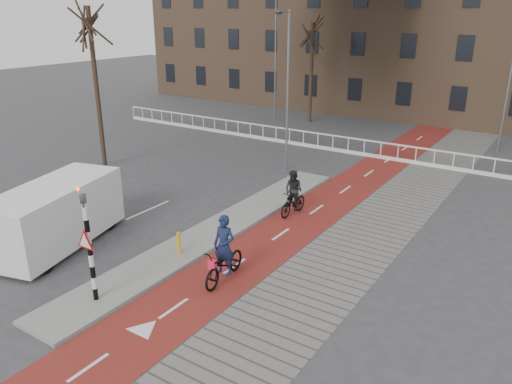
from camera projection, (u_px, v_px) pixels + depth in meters
The scene contains 16 objects.
ground at pixel (160, 279), 15.85m from camera, with size 120.00×120.00×0.00m, color #38383A.
bike_lane at pixel (336, 196), 22.90m from camera, with size 2.50×60.00×0.01m, color maroon.
sidewalk at pixel (396, 208), 21.45m from camera, with size 3.00×60.00×0.01m, color slate.
curb_island at pixel (219, 229), 19.32m from camera, with size 1.80×16.00×0.12m, color gray.
traffic_signal at pixel (88, 241), 13.89m from camera, with size 0.80×0.80×3.68m.
bollard at pixel (179, 243), 17.15m from camera, with size 0.12×0.12×0.79m, color #E4B40C.
cyclist_near at pixel (225, 259), 15.53m from camera, with size 0.95×2.20×2.19m.
cyclist_far at pixel (293, 197), 20.56m from camera, with size 0.85×1.79×1.90m.
van at pixel (55, 215), 17.73m from camera, with size 3.43×5.68×2.28m.
railing at pixel (289, 139), 31.64m from camera, with size 28.00×0.10×0.99m.
townhouse_row at pixel (407, 12), 39.77m from camera, with size 46.00×10.00×15.90m.
tree_left at pixel (97, 90), 25.79m from camera, with size 0.24×0.24×8.24m, color black.
tree_mid at pixel (311, 73), 36.84m from camera, with size 0.29×0.29×7.19m, color black.
streetlight_near at pixel (288, 94), 25.28m from camera, with size 0.12×0.12×8.04m, color slate.
streetlight_left at pixel (275, 60), 37.51m from camera, with size 0.12×0.12×8.94m, color slate.
streetlight_right at pixel (508, 90), 28.74m from camera, with size 0.12×0.12×7.34m, color slate.
Camera 1 is at (10.23, -9.92, 8.07)m, focal length 35.00 mm.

